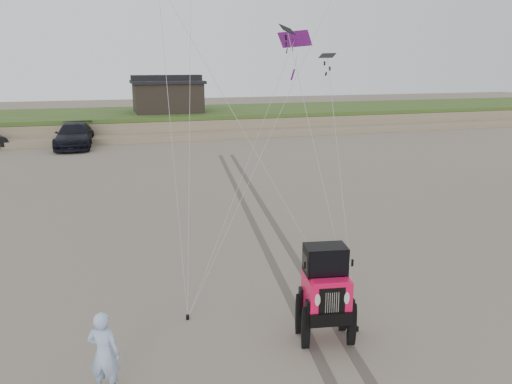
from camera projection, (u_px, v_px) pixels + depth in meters
ground at (284, 327)px, 11.99m from camera, size 160.00×160.00×0.00m
dune_ridge at (146, 122)px, 46.50m from camera, size 160.00×14.25×1.73m
cabin at (167, 95)px, 45.99m from camera, size 6.40×5.40×3.35m
truck_c at (74, 136)px, 37.13m from camera, size 2.88×6.35×1.80m
jeep at (326, 304)px, 11.24m from camera, size 2.80×5.05×1.78m
man at (104, 354)px, 9.38m from camera, size 0.74×0.63×1.71m
stake_main at (188, 317)px, 12.34m from camera, size 0.08×0.08×0.12m
stake_aux at (357, 329)px, 11.80m from camera, size 0.08×0.08×0.12m
tire_tracks at (262, 221)px, 19.96m from camera, size 5.22×29.74×0.01m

